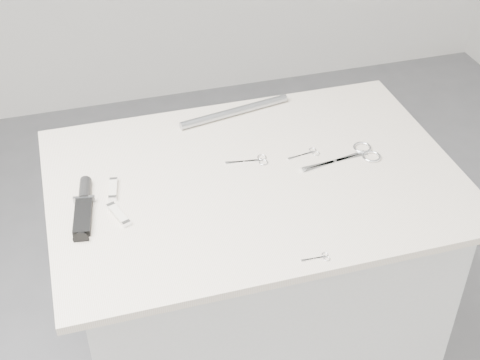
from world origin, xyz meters
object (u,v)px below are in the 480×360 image
object	(u,v)px
pocket_knife_b	(118,215)
embroidery_scissors_b	(307,154)
metal_rail	(235,112)
sheathed_knife	(84,204)
pocket_knife_a	(113,189)
tiny_scissors	(319,258)
embroidery_scissors_a	(254,161)
large_shears	(355,155)
plinth	(252,306)

from	to	relation	value
pocket_knife_b	embroidery_scissors_b	bearing A→B (deg)	-96.64
metal_rail	sheathed_knife	bearing A→B (deg)	-147.09
embroidery_scissors_b	pocket_knife_a	bearing A→B (deg)	172.49
pocket_knife_b	tiny_scissors	bearing A→B (deg)	-142.11
embroidery_scissors_a	sheathed_knife	bearing A→B (deg)	-163.84
large_shears	embroidery_scissors_a	distance (m)	0.26
embroidery_scissors_a	embroidery_scissors_b	xyz separation A→B (m)	(0.14, -0.01, -0.00)
embroidery_scissors_b	pocket_knife_b	size ratio (longest dim) A/B	1.00
large_shears	metal_rail	distance (m)	0.37
plinth	tiny_scissors	distance (m)	0.57
embroidery_scissors_a	large_shears	bearing A→B (deg)	-3.60
tiny_scissors	pocket_knife_b	world-z (taller)	pocket_knife_b
embroidery_scissors_a	pocket_knife_b	xyz separation A→B (m)	(-0.36, -0.12, 0.00)
plinth	embroidery_scissors_a	distance (m)	0.48
large_shears	metal_rail	xyz separation A→B (m)	(-0.24, 0.27, 0.01)
pocket_knife_a	embroidery_scissors_a	bearing A→B (deg)	-76.58
sheathed_knife	metal_rail	world-z (taller)	metal_rail
large_shears	plinth	bearing A→B (deg)	173.81
embroidery_scissors_a	sheathed_knife	distance (m)	0.43
plinth	pocket_knife_a	xyz separation A→B (m)	(-0.34, 0.04, 0.47)
embroidery_scissors_a	metal_rail	world-z (taller)	metal_rail
tiny_scissors	embroidery_scissors_a	bearing A→B (deg)	97.24
large_shears	embroidery_scissors_b	world-z (taller)	large_shears
large_shears	tiny_scissors	world-z (taller)	large_shears
plinth	sheathed_knife	xyz separation A→B (m)	(-0.41, -0.00, 0.48)
tiny_scissors	pocket_knife_b	xyz separation A→B (m)	(-0.39, 0.25, 0.00)
embroidery_scissors_a	pocket_knife_b	size ratio (longest dim) A/B	1.23
embroidery_scissors_a	pocket_knife_a	world-z (taller)	pocket_knife_a
embroidery_scissors_b	large_shears	bearing A→B (deg)	-29.58
embroidery_scissors_a	pocket_knife_a	size ratio (longest dim) A/B	1.34
sheathed_knife	plinth	bearing A→B (deg)	-81.03
plinth	sheathed_knife	distance (m)	0.63
tiny_scissors	metal_rail	bearing A→B (deg)	94.26
sheathed_knife	pocket_knife_b	xyz separation A→B (m)	(0.07, -0.06, -0.00)
embroidery_scissors_a	tiny_scissors	size ratio (longest dim) A/B	1.72
pocket_knife_b	embroidery_scissors_a	bearing A→B (deg)	-90.72
tiny_scissors	pocket_knife_a	bearing A→B (deg)	140.57
large_shears	pocket_knife_b	distance (m)	0.62
plinth	embroidery_scissors_a	bearing A→B (deg)	74.18
large_shears	tiny_scissors	xyz separation A→B (m)	(-0.22, -0.32, -0.00)
large_shears	embroidery_scissors_b	xyz separation A→B (m)	(-0.11, 0.04, -0.00)
large_shears	pocket_knife_b	bearing A→B (deg)	178.25
large_shears	embroidery_scissors_a	world-z (taller)	large_shears
tiny_scissors	sheathed_knife	xyz separation A→B (m)	(-0.46, 0.31, 0.01)
plinth	metal_rail	world-z (taller)	metal_rail
pocket_knife_b	metal_rail	size ratio (longest dim) A/B	0.27
large_shears	metal_rail	bearing A→B (deg)	123.33
sheathed_knife	pocket_knife_a	xyz separation A→B (m)	(0.07, 0.04, -0.00)
sheathed_knife	pocket_knife_a	distance (m)	0.08
plinth	embroidery_scissors_b	distance (m)	0.50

